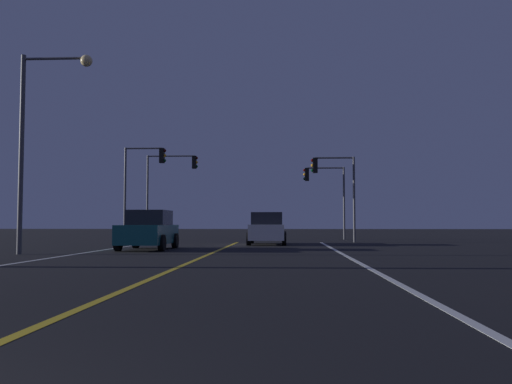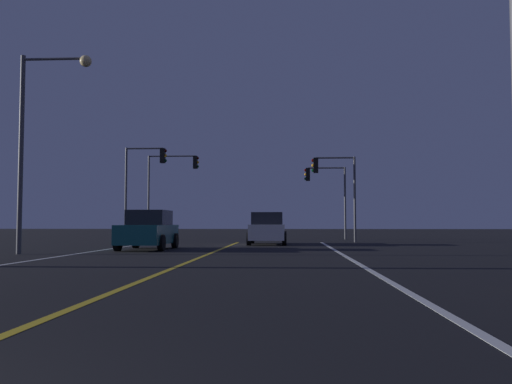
% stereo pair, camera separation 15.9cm
% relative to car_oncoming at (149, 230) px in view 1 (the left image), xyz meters
% --- Properties ---
extents(lane_edge_right, '(0.16, 36.27, 0.01)m').
position_rel_car_oncoming_xyz_m(lane_edge_right, '(8.00, -9.18, -0.82)').
color(lane_edge_right, silver).
rests_on(lane_edge_right, ground).
extents(lane_center_divider, '(0.16, 36.27, 0.01)m').
position_rel_car_oncoming_xyz_m(lane_center_divider, '(3.09, -9.18, -0.82)').
color(lane_center_divider, gold).
rests_on(lane_center_divider, ground).
extents(car_oncoming, '(2.02, 4.30, 1.70)m').
position_rel_car_oncoming_xyz_m(car_oncoming, '(0.00, 0.00, 0.00)').
color(car_oncoming, black).
rests_on(car_oncoming, ground).
extents(car_ahead_far, '(2.02, 4.30, 1.70)m').
position_rel_car_oncoming_xyz_m(car_ahead_far, '(4.94, 5.84, 0.00)').
color(car_ahead_far, black).
rests_on(car_ahead_far, ground).
extents(traffic_light_near_right, '(2.63, 0.36, 5.09)m').
position_rel_car_oncoming_xyz_m(traffic_light_near_right, '(8.77, 9.45, 2.95)').
color(traffic_light_near_right, '#4C4C51').
rests_on(traffic_light_near_right, ground).
extents(traffic_light_near_left, '(2.58, 0.36, 5.74)m').
position_rel_car_oncoming_xyz_m(traffic_light_near_left, '(-2.68, 9.45, 3.39)').
color(traffic_light_near_left, '#4C4C51').
rests_on(traffic_light_near_left, ground).
extents(traffic_light_far_right, '(2.89, 0.36, 5.03)m').
position_rel_car_oncoming_xyz_m(traffic_light_far_right, '(8.62, 14.95, 2.92)').
color(traffic_light_far_right, '#4C4C51').
rests_on(traffic_light_far_right, ground).
extents(traffic_light_far_left, '(3.66, 0.36, 5.93)m').
position_rel_car_oncoming_xyz_m(traffic_light_far_left, '(-2.16, 14.95, 3.58)').
color(traffic_light_far_left, '#4C4C51').
rests_on(traffic_light_far_left, ground).
extents(street_lamp_right_near, '(2.29, 0.44, 7.72)m').
position_rel_car_oncoming_xyz_m(street_lamp_right_near, '(9.53, -13.64, 4.11)').
color(street_lamp_right_near, '#4C4C51').
rests_on(street_lamp_right_near, ground).
extents(street_lamp_left_mid, '(2.70, 0.44, 7.42)m').
position_rel_car_oncoming_xyz_m(street_lamp_left_mid, '(-3.22, -3.72, 3.98)').
color(street_lamp_left_mid, '#4C4C51').
rests_on(street_lamp_left_mid, ground).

